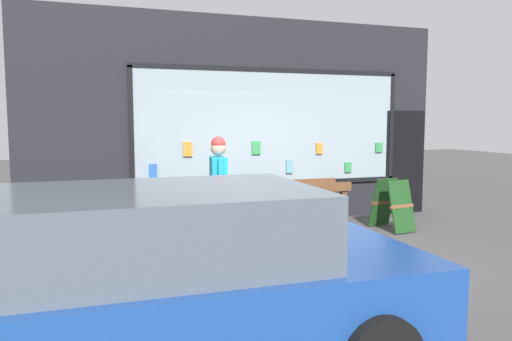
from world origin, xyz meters
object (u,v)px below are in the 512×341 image
Objects in this scene: person_browsing at (219,185)px; parked_car at (156,277)px; display_table_main at (269,194)px; sandwich_board_sign at (392,204)px; small_dog at (199,238)px.

parked_car is at bearing 165.86° from person_browsing.
person_browsing is at bearing -152.58° from display_table_main.
sandwich_board_sign is 5.85m from parked_car.
sandwich_board_sign is at bearing -99.92° from small_dog.
small_dog is (-0.34, -0.18, -0.72)m from person_browsing.
parked_car is (-2.33, -3.74, 0.01)m from display_table_main.
person_browsing is at bearing 179.20° from sandwich_board_sign.
display_table_main is 1.57× the size of person_browsing.
parked_car is (-1.36, -3.24, -0.24)m from person_browsing.
display_table_main is 1.13m from person_browsing.
person_browsing reaches higher than parked_car.
sandwich_board_sign is at bearing -2.90° from display_table_main.
small_dog is (-1.32, -0.68, -0.46)m from display_table_main.
person_browsing is at bearing -81.85° from small_dog.
display_table_main reaches higher than small_dog.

